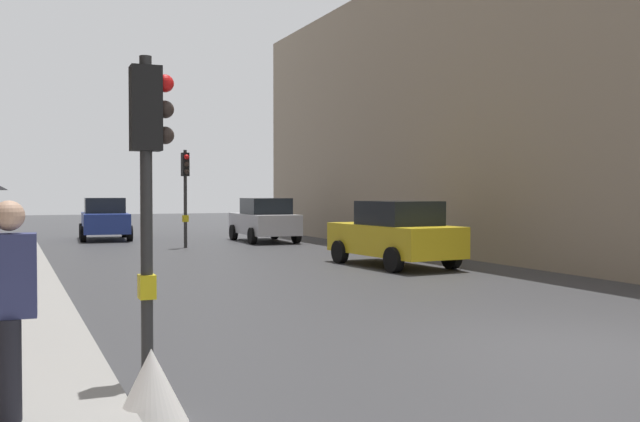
% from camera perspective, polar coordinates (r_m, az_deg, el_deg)
% --- Properties ---
extents(ground_plane, '(120.00, 120.00, 0.00)m').
position_cam_1_polar(ground_plane, '(10.01, 19.68, -10.09)').
color(ground_plane, '#38383A').
extents(building_facade_right, '(12.00, 31.86, 9.55)m').
position_cam_1_polar(building_facade_right, '(26.50, 21.11, 7.42)').
color(building_facade_right, gray).
rests_on(building_facade_right, ground).
extents(traffic_light_far_median, '(0.25, 0.44, 3.51)m').
position_cam_1_polar(traffic_light_far_median, '(26.26, -10.61, 2.41)').
color(traffic_light_far_median, '#2D2D2D').
rests_on(traffic_light_far_median, ground).
extents(traffic_light_near_left, '(0.43, 0.25, 3.34)m').
position_cam_1_polar(traffic_light_near_left, '(7.38, -13.41, 3.89)').
color(traffic_light_near_left, '#2D2D2D').
rests_on(traffic_light_near_left, ground).
extents(car_silver_hatchback, '(2.09, 4.24, 1.76)m').
position_cam_1_polar(car_silver_hatchback, '(29.17, -4.43, -0.71)').
color(car_silver_hatchback, '#BCBCC1').
rests_on(car_silver_hatchback, ground).
extents(car_blue_van, '(2.24, 4.31, 1.76)m').
position_cam_1_polar(car_blue_van, '(31.65, -16.67, -0.59)').
color(car_blue_van, navy).
rests_on(car_blue_van, ground).
extents(car_yellow_taxi, '(2.27, 4.33, 1.76)m').
position_cam_1_polar(car_yellow_taxi, '(19.49, 5.94, -1.80)').
color(car_yellow_taxi, yellow).
rests_on(car_yellow_taxi, ground).
extents(pedestrian_with_grey_backpack, '(0.61, 0.36, 1.77)m').
position_cam_1_polar(pedestrian_with_grey_backpack, '(6.19, -23.77, -6.35)').
color(pedestrian_with_grey_backpack, black).
rests_on(pedestrian_with_grey_backpack, sidewalk_kerb).
extents(warning_sign_triangle, '(0.64, 0.64, 0.65)m').
position_cam_1_polar(warning_sign_triangle, '(6.53, -13.21, -13.34)').
color(warning_sign_triangle, silver).
rests_on(warning_sign_triangle, ground).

